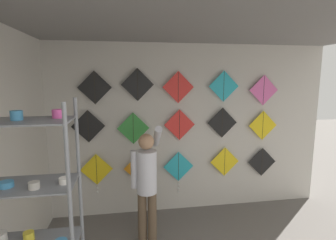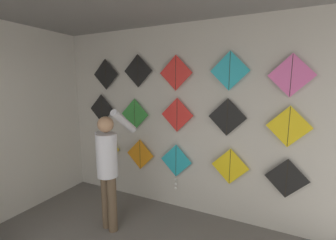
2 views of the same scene
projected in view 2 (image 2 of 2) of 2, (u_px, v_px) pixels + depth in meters
name	position (u px, v px, depth m)	size (l,w,h in m)	color
back_panel	(181.00, 120.00, 3.41)	(5.02, 0.06, 2.80)	beige
shopkeeper	(108.00, 163.00, 2.93)	(0.41, 0.54, 1.65)	brown
kite_0	(108.00, 150.00, 4.02)	(0.51, 0.04, 0.65)	yellow
kite_1	(140.00, 154.00, 3.72)	(0.51, 0.01, 0.51)	orange
kite_2	(176.00, 163.00, 3.45)	(0.51, 0.04, 0.72)	#28B2C6
kite_3	(230.00, 166.00, 3.09)	(0.51, 0.01, 0.51)	yellow
kite_4	(287.00, 178.00, 2.80)	(0.51, 0.01, 0.51)	black
kite_5	(102.00, 109.00, 3.94)	(0.51, 0.01, 0.51)	black
kite_6	(135.00, 114.00, 3.65)	(0.51, 0.01, 0.51)	#338C38
kite_7	(177.00, 115.00, 3.33)	(0.51, 0.01, 0.51)	red
kite_8	(227.00, 117.00, 3.01)	(0.51, 0.01, 0.51)	black
kite_9	(289.00, 127.00, 2.71)	(0.51, 0.01, 0.51)	yellow
kite_10	(106.00, 74.00, 3.79)	(0.51, 0.01, 0.51)	black
kite_11	(138.00, 71.00, 3.51)	(0.51, 0.01, 0.51)	black
kite_12	(176.00, 73.00, 3.24)	(0.51, 0.01, 0.51)	red
kite_13	(230.00, 71.00, 2.91)	(0.51, 0.01, 0.51)	#28B2C6
kite_14	(291.00, 75.00, 2.62)	(0.51, 0.01, 0.51)	pink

